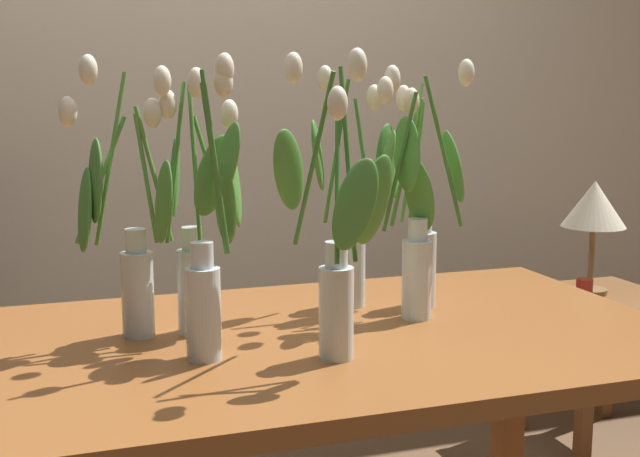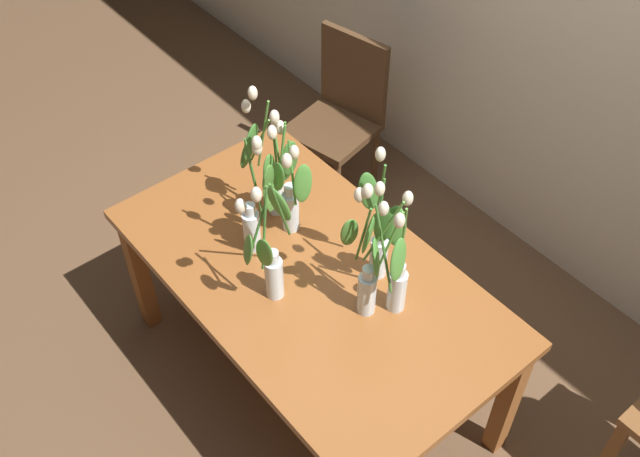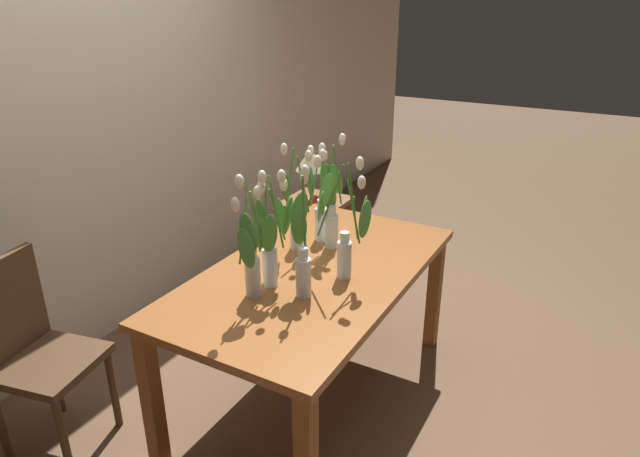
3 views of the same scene
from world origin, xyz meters
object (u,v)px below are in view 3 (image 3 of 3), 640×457
object	(u,v)px
tulip_vase_6	(303,255)
dining_chair	(32,346)
tulip_vase_3	(297,214)
side_table	(316,215)
tulip_vase_0	(332,213)
tulip_vase_5	(274,244)
table_lamp	(311,161)
tulip_vase_4	(346,236)
tulip_vase_1	(253,250)
pillar_candle	(315,201)
tulip_vase_2	(321,205)
dining_table	(314,286)

from	to	relation	value
tulip_vase_6	dining_chair	distance (m)	1.28
tulip_vase_3	dining_chair	distance (m)	1.36
tulip_vase_3	side_table	size ratio (longest dim) A/B	1.04
tulip_vase_0	tulip_vase_5	size ratio (longest dim) A/B	1.04
tulip_vase_0	tulip_vase_3	world-z (taller)	tulip_vase_0
tulip_vase_6	table_lamp	size ratio (longest dim) A/B	1.46
tulip_vase_4	tulip_vase_5	distance (m)	0.33
tulip_vase_6	dining_chair	world-z (taller)	tulip_vase_6
tulip_vase_1	tulip_vase_5	size ratio (longest dim) A/B	1.04
pillar_candle	tulip_vase_3	bearing A→B (deg)	-154.87
tulip_vase_4	dining_chair	xyz separation A→B (m)	(-0.89, 1.11, -0.43)
table_lamp	tulip_vase_6	bearing A→B (deg)	-151.15
tulip_vase_2	table_lamp	world-z (taller)	tulip_vase_2
dining_table	dining_chair	bearing A→B (deg)	133.76
dining_table	table_lamp	xyz separation A→B (m)	(1.28, 0.75, 0.21)
tulip_vase_3	tulip_vase_6	size ratio (longest dim) A/B	0.98
dining_table	tulip_vase_3	xyz separation A→B (m)	(0.16, 0.19, 0.28)
tulip_vase_1	tulip_vase_6	distance (m)	0.22
dining_table	tulip_vase_0	bearing A→B (deg)	9.88
tulip_vase_1	tulip_vase_2	size ratio (longest dim) A/B	1.03
dining_table	tulip_vase_6	size ratio (longest dim) A/B	2.75
tulip_vase_0	table_lamp	xyz separation A→B (m)	(1.00, 0.70, -0.08)
tulip_vase_0	tulip_vase_3	size ratio (longest dim) A/B	1.02
tulip_vase_6	pillar_candle	size ratio (longest dim) A/B	7.77
tulip_vase_2	pillar_candle	distance (m)	1.11
tulip_vase_6	tulip_vase_2	bearing A→B (deg)	20.78
table_lamp	dining_table	bearing A→B (deg)	-149.50
table_lamp	side_table	bearing A→B (deg)	-29.43
tulip_vase_1	pillar_candle	bearing A→B (deg)	20.45
tulip_vase_1	tulip_vase_3	bearing A→B (deg)	10.22
tulip_vase_3	dining_chair	xyz separation A→B (m)	(-1.06, 0.74, -0.41)
tulip_vase_2	pillar_candle	size ratio (longest dim) A/B	7.58
tulip_vase_1	dining_chair	xyz separation A→B (m)	(-0.54, 0.84, -0.44)
tulip_vase_2	tulip_vase_5	world-z (taller)	tulip_vase_2
tulip_vase_2	tulip_vase_1	bearing A→B (deg)	-177.57
tulip_vase_1	tulip_vase_2	distance (m)	0.65
tulip_vase_0	tulip_vase_1	distance (m)	0.63
dining_table	tulip_vase_2	distance (m)	0.44
tulip_vase_4	tulip_vase_6	bearing A→B (deg)	155.85
tulip_vase_5	tulip_vase_0	bearing A→B (deg)	-3.03
tulip_vase_5	tulip_vase_3	bearing A→B (deg)	16.52
tulip_vase_1	tulip_vase_3	distance (m)	0.52
tulip_vase_1	tulip_vase_4	size ratio (longest dim) A/B	0.99
side_table	table_lamp	size ratio (longest dim) A/B	1.38
dining_table	table_lamp	bearing A→B (deg)	30.50
dining_table	tulip_vase_4	bearing A→B (deg)	-91.22
tulip_vase_1	tulip_vase_6	bearing A→B (deg)	-53.46
tulip_vase_1	table_lamp	distance (m)	1.76
tulip_vase_2	tulip_vase_5	bearing A→B (deg)	-174.55
tulip_vase_0	tulip_vase_2	distance (m)	0.08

